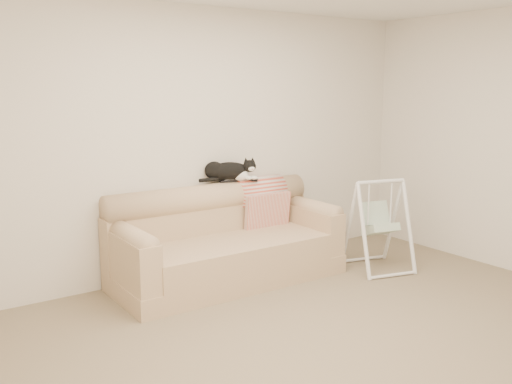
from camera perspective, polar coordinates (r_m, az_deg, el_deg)
ground_plane at (r=4.43m, az=8.42°, el=-14.19°), size 5.00×5.00×0.00m
room_shell at (r=4.04m, az=9.01°, el=5.88°), size 5.04×4.04×2.60m
sofa at (r=5.51m, az=-3.18°, el=-5.19°), size 2.20×0.93×0.90m
remote_a at (r=5.71m, az=-2.77°, el=1.12°), size 0.19×0.08×0.03m
remote_b at (r=5.78m, az=-0.65°, el=1.23°), size 0.16×0.15×0.02m
tuxedo_cat at (r=5.71m, az=-2.74°, el=2.13°), size 0.60×0.38×0.24m
throw_blanket at (r=5.92m, az=0.37°, el=-0.35°), size 0.53×0.38×0.58m
baby_swing at (r=5.91m, az=12.16°, el=-3.20°), size 0.69×0.72×0.93m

